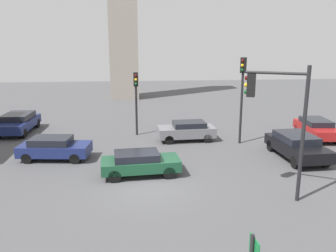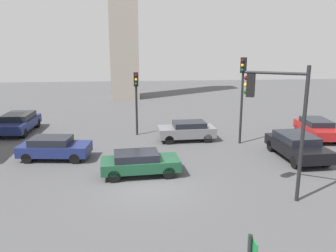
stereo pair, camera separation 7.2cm
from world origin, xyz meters
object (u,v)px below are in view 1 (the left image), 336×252
traffic_light_1 (136,92)px  car_6 (187,130)px  traffic_light_0 (242,85)px  traffic_light_2 (278,108)px  car_4 (54,148)px  car_2 (18,122)px  car_1 (316,128)px  car_5 (297,145)px  car_3 (140,163)px

traffic_light_1 → car_6: size_ratio=1.16×
traffic_light_0 → traffic_light_2: traffic_light_2 is taller
car_4 → car_6: car_6 is taller
car_2 → car_6: (12.55, -3.55, -0.06)m
traffic_light_0 → car_1: traffic_light_0 is taller
traffic_light_1 → car_5: bearing=53.6°
car_6 → car_1: bearing=176.3°
car_2 → car_5: bearing=68.7°
car_1 → car_3: 14.24m
car_2 → car_4: size_ratio=1.14×
car_1 → car_3: bearing=-59.0°
traffic_light_1 → car_5: traffic_light_1 is taller
traffic_light_1 → car_4: size_ratio=1.10×
traffic_light_1 → traffic_light_2: bearing=25.0°
traffic_light_0 → car_4: size_ratio=1.37×
car_4 → car_3: bearing=-24.8°
traffic_light_0 → traffic_light_2: bearing=30.7°
car_3 → car_4: bearing=144.3°
car_6 → car_5: bearing=140.6°
car_1 → car_4: bearing=-74.6°
traffic_light_0 → car_3: size_ratio=1.40×
traffic_light_1 → car_4: (-4.92, -5.08, -2.55)m
traffic_light_0 → car_3: bearing=-14.9°
car_5 → traffic_light_2: bearing=-37.9°
car_4 → car_5: (14.31, -1.25, 0.06)m
car_1 → car_6: size_ratio=1.14×
car_1 → car_2: bearing=-93.8°
traffic_light_0 → car_6: 4.90m
car_5 → car_6: size_ratio=1.17×
car_2 → traffic_light_2: bearing=51.2°
car_5 → car_4: bearing=-97.3°
traffic_light_0 → car_5: traffic_light_0 is taller
traffic_light_0 → car_6: traffic_light_0 is taller
traffic_light_2 → car_4: 12.87m
car_2 → car_5: 20.11m
car_3 → car_6: car_6 is taller
car_1 → traffic_light_0: bearing=-76.0°
traffic_light_1 → car_5: 11.59m
car_1 → car_6: (-9.46, 0.20, 0.00)m
car_1 → traffic_light_1: bearing=-93.3°
traffic_light_1 → car_6: traffic_light_1 is taller
car_1 → car_5: 5.52m
car_3 → car_4: car_4 is taller
car_2 → car_6: size_ratio=1.20×
traffic_light_2 → car_3: 7.42m
car_2 → car_5: car_2 is taller
traffic_light_1 → car_1: size_ratio=1.01×
car_5 → car_1: bearing=137.6°
car_2 → car_6: 13.04m
traffic_light_2 → car_1: traffic_light_2 is taller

